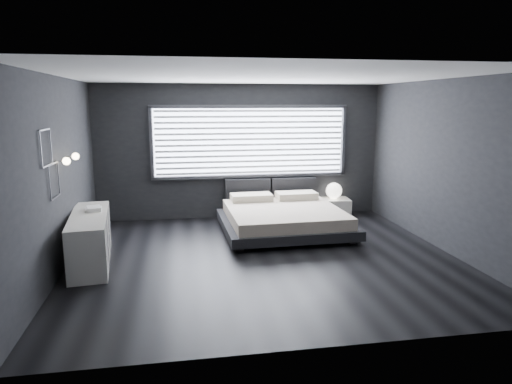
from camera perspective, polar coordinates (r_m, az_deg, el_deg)
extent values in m
plane|color=black|center=(7.31, 1.13, -8.22)|extent=(6.00, 6.00, 0.00)
plane|color=white|center=(6.90, 1.22, 14.28)|extent=(6.00, 6.00, 0.00)
cube|color=black|center=(9.66, -1.90, 5.06)|extent=(6.00, 0.04, 2.80)
cube|color=black|center=(4.35, 8.01, -2.58)|extent=(6.00, 0.04, 2.80)
cube|color=black|center=(7.05, -23.53, 1.88)|extent=(0.04, 5.50, 2.80)
cube|color=black|center=(8.08, 22.58, 3.02)|extent=(0.04, 5.50, 2.80)
cube|color=white|center=(9.65, -0.71, 6.31)|extent=(4.00, 0.02, 1.38)
cube|color=#47474C|center=(9.52, -12.97, 5.97)|extent=(0.06, 0.08, 1.48)
cube|color=#47474C|center=(10.14, 10.85, 6.35)|extent=(0.06, 0.08, 1.48)
cube|color=#47474C|center=(9.59, -0.69, 10.65)|extent=(4.14, 0.08, 0.06)
cube|color=#47474C|center=(9.71, -0.67, 2.00)|extent=(4.14, 0.08, 0.06)
cube|color=white|center=(9.59, -0.65, 6.28)|extent=(3.94, 0.03, 1.32)
cube|color=black|center=(9.69, -1.05, 0.13)|extent=(0.96, 0.16, 0.52)
cube|color=black|center=(9.89, 4.69, 0.31)|extent=(0.96, 0.16, 0.52)
cylinder|color=silver|center=(7.06, -23.17, 3.56)|extent=(0.10, 0.02, 0.02)
sphere|color=#FFE5B7|center=(7.05, -22.61, 3.59)|extent=(0.11, 0.11, 0.11)
cylinder|color=silver|center=(7.64, -22.15, 4.15)|extent=(0.10, 0.02, 0.02)
sphere|color=#FFE5B7|center=(7.63, -21.63, 4.17)|extent=(0.11, 0.11, 0.11)
cube|color=#47474C|center=(6.45, -24.92, 7.07)|extent=(0.01, 0.46, 0.02)
cube|color=#47474C|center=(6.49, -24.59, 3.03)|extent=(0.01, 0.46, 0.02)
cube|color=#47474C|center=(6.69, -24.26, 5.25)|extent=(0.01, 0.02, 0.46)
cube|color=#47474C|center=(6.25, -25.29, 4.82)|extent=(0.01, 0.02, 0.46)
cube|color=#47474C|center=(6.73, -24.05, 3.24)|extent=(0.01, 0.46, 0.02)
cube|color=#47474C|center=(6.80, -23.75, -0.59)|extent=(0.01, 0.46, 0.02)
cube|color=#47474C|center=(6.98, -23.45, 1.63)|extent=(0.01, 0.02, 0.46)
cube|color=#47474C|center=(6.54, -24.38, 0.97)|extent=(0.01, 0.02, 0.46)
cube|color=black|center=(7.65, -2.09, -6.99)|extent=(0.13, 0.13, 0.08)
cube|color=black|center=(8.19, 11.94, -6.00)|extent=(0.13, 0.13, 0.08)
cube|color=black|center=(9.35, -3.84, -3.63)|extent=(0.13, 0.13, 0.08)
cube|color=black|center=(9.80, 7.86, -3.02)|extent=(0.13, 0.13, 0.08)
cube|color=black|center=(8.65, 3.52, -3.97)|extent=(2.37, 2.27, 0.17)
cube|color=#C2B29B|center=(8.61, 3.54, -2.75)|extent=(2.12, 2.12, 0.21)
cube|color=beige|center=(9.25, -0.58, -0.65)|extent=(0.83, 0.46, 0.14)
cube|color=beige|center=(9.47, 5.07, -0.42)|extent=(0.83, 0.46, 0.14)
cube|color=white|center=(10.10, 9.76, -1.84)|extent=(0.67, 0.57, 0.37)
sphere|color=white|center=(10.05, 9.71, 0.18)|extent=(0.34, 0.34, 0.34)
cube|color=white|center=(7.44, -20.00, -5.50)|extent=(0.73, 1.94, 0.76)
cube|color=#47474C|center=(7.42, -17.93, -5.40)|extent=(0.21, 1.86, 0.74)
cube|color=white|center=(7.59, -19.65, -2.05)|extent=(0.28, 0.34, 0.04)
cube|color=white|center=(7.56, -19.62, -1.84)|extent=(0.26, 0.32, 0.03)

